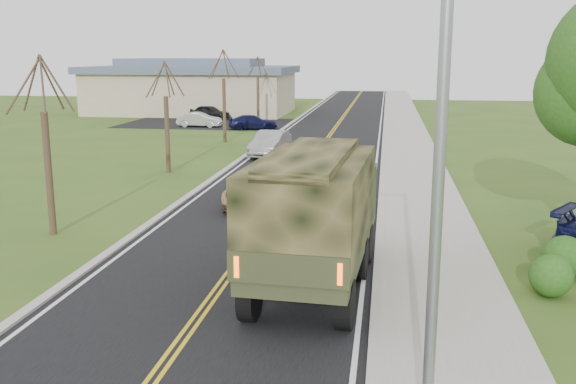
# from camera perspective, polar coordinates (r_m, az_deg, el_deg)

# --- Properties ---
(road) EXTENTS (8.00, 120.00, 0.01)m
(road) POSITION_cam_1_polar(r_m,az_deg,el_deg) (50.37, 3.85, 5.20)
(road) COLOR black
(road) RESTS_ON ground
(curb_right) EXTENTS (0.30, 120.00, 0.12)m
(curb_right) POSITION_cam_1_polar(r_m,az_deg,el_deg) (50.18, 8.60, 5.13)
(curb_right) COLOR #9E998E
(curb_right) RESTS_ON ground
(sidewalk_right) EXTENTS (3.20, 120.00, 0.10)m
(sidewalk_right) POSITION_cam_1_polar(r_m,az_deg,el_deg) (50.21, 10.60, 5.05)
(sidewalk_right) COLOR #9E998E
(sidewalk_right) RESTS_ON ground
(curb_left) EXTENTS (0.30, 120.00, 0.10)m
(curb_left) POSITION_cam_1_polar(r_m,az_deg,el_deg) (50.88, -0.83, 5.35)
(curb_left) COLOR #9E998E
(curb_left) RESTS_ON ground
(street_light) EXTENTS (1.65, 0.22, 8.00)m
(street_light) POSITION_cam_1_polar(r_m,az_deg,el_deg) (9.49, 12.67, 1.92)
(street_light) COLOR gray
(street_light) RESTS_ON ground
(bare_tree_a) EXTENTS (1.93, 2.26, 6.08)m
(bare_tree_a) POSITION_cam_1_polar(r_m,az_deg,el_deg) (23.04, -20.59, 2.77)
(bare_tree_a) COLOR #38281C
(bare_tree_a) RESTS_ON ground
(bare_tree_b) EXTENTS (1.83, 2.14, 5.73)m
(bare_tree_b) POSITION_cam_1_polar(r_m,az_deg,el_deg) (33.94, -10.72, 5.86)
(bare_tree_b) COLOR #38281C
(bare_tree_b) RESTS_ON ground
(bare_tree_c) EXTENTS (2.04, 2.39, 6.42)m
(bare_tree_c) POSITION_cam_1_polar(r_m,az_deg,el_deg) (45.36, -5.70, 7.92)
(bare_tree_c) COLOR #38281C
(bare_tree_c) RESTS_ON ground
(bare_tree_d) EXTENTS (1.88, 2.20, 5.91)m
(bare_tree_d) POSITION_cam_1_polar(r_m,az_deg,el_deg) (57.05, -2.69, 8.59)
(bare_tree_d) COLOR #38281C
(bare_tree_d) RESTS_ON ground
(commercial_building) EXTENTS (25.50, 21.50, 5.65)m
(commercial_building) POSITION_cam_1_polar(r_m,az_deg,el_deg) (68.91, -8.46, 9.20)
(commercial_building) COLOR tan
(commercial_building) RESTS_ON ground
(military_truck) EXTENTS (3.02, 7.60, 3.72)m
(military_truck) POSITION_cam_1_polar(r_m,az_deg,el_deg) (16.70, 2.49, -1.50)
(military_truck) COLOR black
(military_truck) RESTS_ON ground
(suv_champagne) EXTENTS (2.65, 4.90, 1.30)m
(suv_champagne) POSITION_cam_1_polar(r_m,az_deg,el_deg) (26.25, -3.11, 0.22)
(suv_champagne) COLOR tan
(suv_champagne) RESTS_ON ground
(sedan_silver) EXTENTS (2.04, 4.75, 1.52)m
(sedan_silver) POSITION_cam_1_polar(r_m,az_deg,el_deg) (38.99, -1.57, 4.32)
(sedan_silver) COLOR #9E9EA2
(sedan_silver) RESTS_ON ground
(lot_car_dark) EXTENTS (4.19, 2.64, 1.33)m
(lot_car_dark) POSITION_cam_1_polar(r_m,az_deg,el_deg) (62.08, -6.97, 7.06)
(lot_car_dark) COLOR black
(lot_car_dark) RESTS_ON ground
(lot_car_silver) EXTENTS (3.78, 1.37, 1.24)m
(lot_car_silver) POSITION_cam_1_polar(r_m,az_deg,el_deg) (55.41, -7.88, 6.39)
(lot_car_silver) COLOR silver
(lot_car_silver) RESTS_ON ground
(lot_car_navy) EXTENTS (4.35, 2.81, 1.17)m
(lot_car_navy) POSITION_cam_1_polar(r_m,az_deg,el_deg) (53.24, -3.15, 6.21)
(lot_car_navy) COLOR #0E1035
(lot_car_navy) RESTS_ON ground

